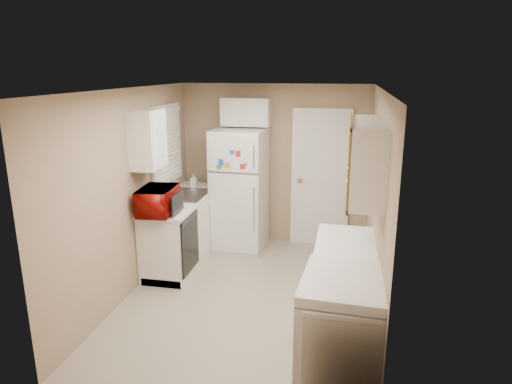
# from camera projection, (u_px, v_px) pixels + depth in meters

# --- Properties ---
(floor) EXTENTS (3.80, 3.80, 0.00)m
(floor) POSITION_uv_depth(u_px,v_px,m) (248.00, 296.00, 5.40)
(floor) COLOR #B2A993
(floor) RESTS_ON ground
(ceiling) EXTENTS (3.80, 3.80, 0.00)m
(ceiling) POSITION_uv_depth(u_px,v_px,m) (247.00, 89.00, 4.77)
(ceiling) COLOR white
(ceiling) RESTS_ON floor
(wall_left) EXTENTS (3.80, 3.80, 0.00)m
(wall_left) POSITION_uv_depth(u_px,v_px,m) (131.00, 193.00, 5.35)
(wall_left) COLOR #9D8367
(wall_left) RESTS_ON floor
(wall_right) EXTENTS (3.80, 3.80, 0.00)m
(wall_right) POSITION_uv_depth(u_px,v_px,m) (376.00, 207.00, 4.82)
(wall_right) COLOR #9D8367
(wall_right) RESTS_ON floor
(wall_back) EXTENTS (2.80, 2.80, 0.00)m
(wall_back) POSITION_uv_depth(u_px,v_px,m) (274.00, 165.00, 6.88)
(wall_back) COLOR #9D8367
(wall_back) RESTS_ON floor
(wall_front) EXTENTS (2.80, 2.80, 0.00)m
(wall_front) POSITION_uv_depth(u_px,v_px,m) (190.00, 271.00, 3.29)
(wall_front) COLOR #9D8367
(wall_front) RESTS_ON floor
(left_counter) EXTENTS (0.60, 1.80, 0.90)m
(left_counter) POSITION_uv_depth(u_px,v_px,m) (184.00, 229.00, 6.34)
(left_counter) COLOR silver
(left_counter) RESTS_ON floor
(dishwasher) EXTENTS (0.03, 0.58, 0.72)m
(dishwasher) POSITION_uv_depth(u_px,v_px,m) (190.00, 243.00, 5.71)
(dishwasher) COLOR black
(dishwasher) RESTS_ON floor
(sink) EXTENTS (0.54, 0.74, 0.16)m
(sink) POSITION_uv_depth(u_px,v_px,m) (187.00, 198.00, 6.38)
(sink) COLOR gray
(sink) RESTS_ON left_counter
(microwave) EXTENTS (0.61, 0.37, 0.39)m
(microwave) POSITION_uv_depth(u_px,v_px,m) (158.00, 202.00, 5.52)
(microwave) COLOR #8A0A05
(microwave) RESTS_ON left_counter
(soap_bottle) EXTENTS (0.09, 0.09, 0.20)m
(soap_bottle) POSITION_uv_depth(u_px,v_px,m) (194.00, 180.00, 6.78)
(soap_bottle) COLOR silver
(soap_bottle) RESTS_ON left_counter
(window_blinds) EXTENTS (0.10, 0.98, 1.08)m
(window_blinds) POSITION_uv_depth(u_px,v_px,m) (167.00, 145.00, 6.23)
(window_blinds) COLOR silver
(window_blinds) RESTS_ON wall_left
(upper_cabinet_left) EXTENTS (0.30, 0.45, 0.70)m
(upper_cabinet_left) POSITION_uv_depth(u_px,v_px,m) (148.00, 140.00, 5.37)
(upper_cabinet_left) COLOR silver
(upper_cabinet_left) RESTS_ON wall_left
(refrigerator) EXTENTS (0.76, 0.74, 1.78)m
(refrigerator) POSITION_uv_depth(u_px,v_px,m) (240.00, 190.00, 6.69)
(refrigerator) COLOR silver
(refrigerator) RESTS_ON floor
(cabinet_over_fridge) EXTENTS (0.70, 0.30, 0.40)m
(cabinet_over_fridge) POSITION_uv_depth(u_px,v_px,m) (246.00, 112.00, 6.61)
(cabinet_over_fridge) COLOR silver
(cabinet_over_fridge) RESTS_ON wall_back
(interior_door) EXTENTS (0.86, 0.06, 2.08)m
(interior_door) POSITION_uv_depth(u_px,v_px,m) (320.00, 179.00, 6.76)
(interior_door) COLOR silver
(interior_door) RESTS_ON floor
(right_counter) EXTENTS (0.60, 2.00, 0.90)m
(right_counter) POSITION_uv_depth(u_px,v_px,m) (343.00, 305.00, 4.32)
(right_counter) COLOR silver
(right_counter) RESTS_ON floor
(stove) EXTENTS (0.72, 0.86, 1.00)m
(stove) POSITION_uv_depth(u_px,v_px,m) (342.00, 333.00, 3.77)
(stove) COLOR silver
(stove) RESTS_ON floor
(upper_cabinet_right) EXTENTS (0.30, 1.20, 0.70)m
(upper_cabinet_right) POSITION_uv_depth(u_px,v_px,m) (367.00, 159.00, 4.22)
(upper_cabinet_right) COLOR silver
(upper_cabinet_right) RESTS_ON wall_right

